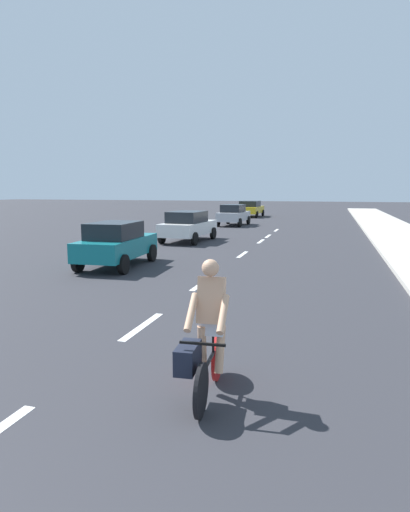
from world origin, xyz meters
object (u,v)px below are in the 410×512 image
parked_car_white (188,225)px  parked_car_silver (233,214)px  cyclist (206,336)px  parked_car_teal (116,243)px  parked_car_yellow (250,208)px

parked_car_white → parked_car_silver: size_ratio=1.07×
cyclist → parked_car_silver: (-5.62, 26.58, 0.00)m
cyclist → parked_car_white: (-5.66, 16.08, 0.01)m
parked_car_white → parked_car_silver: (0.05, 10.50, -0.00)m
parked_car_white → parked_car_silver: bearing=92.9°
cyclist → parked_car_teal: 10.12m
cyclist → parked_car_teal: cyclist is taller
parked_car_white → parked_car_yellow: bearing=94.9°
cyclist → parked_car_yellow: bearing=-84.7°
cyclist → parked_car_yellow: 37.71m
cyclist → parked_car_teal: bearing=-60.0°
parked_car_white → parked_car_teal: bearing=-87.1°
parked_car_teal → parked_car_white: size_ratio=0.92×
parked_car_teal → parked_car_white: bearing=86.5°
parked_car_teal → parked_car_white: (0.04, 7.71, 0.00)m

